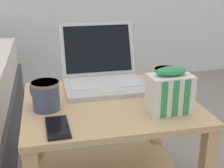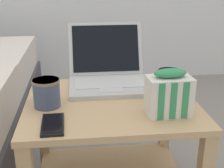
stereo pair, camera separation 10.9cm
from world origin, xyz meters
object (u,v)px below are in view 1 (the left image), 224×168
Objects in this scene: mug_front_right at (166,81)px; laptop at (103,73)px; snack_bag at (170,92)px; cell_phone at (58,127)px; mug_front_left at (45,94)px.

laptop is at bearing 141.39° from mug_front_right.
snack_bag is (-0.04, -0.14, 0.01)m from mug_front_right.
cell_phone is at bearing -155.97° from mug_front_right.
mug_front_right is at bearing 72.84° from snack_bag.
cell_phone is at bearing -78.98° from mug_front_left.
mug_front_right is 0.15m from snack_bag.
snack_bag is 0.39m from cell_phone.
mug_front_left is 0.78× the size of snack_bag.
snack_bag is at bearing -15.23° from mug_front_left.
laptop reaches higher than mug_front_left.
laptop is 0.36m from snack_bag.
laptop reaches higher than snack_bag.
mug_front_right is (0.45, 0.03, 0.00)m from mug_front_left.
snack_bag is 1.09× the size of cell_phone.
laptop is 2.28× the size of cell_phone.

